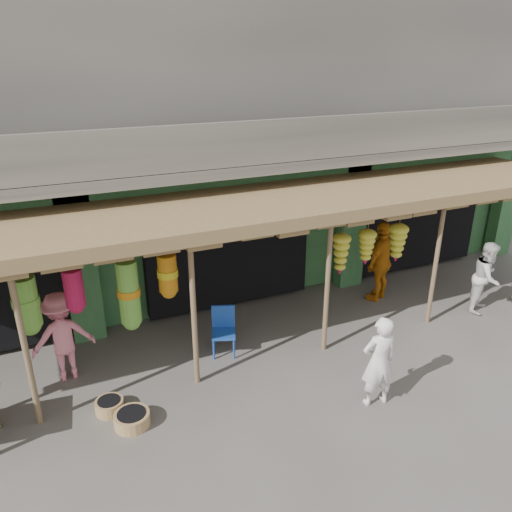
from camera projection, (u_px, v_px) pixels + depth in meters
name	position (u px, v px, depth m)	size (l,w,h in m)	color
ground	(271.00, 355.00, 9.27)	(80.00, 80.00, 0.00)	#514C47
building	(187.00, 134.00, 12.08)	(16.40, 6.80, 7.00)	gray
awning	(244.00, 213.00, 8.88)	(14.00, 2.70, 2.79)	brown
blue_chair	(223.00, 328.00, 9.22)	(0.56, 0.56, 0.91)	#18429F
basket_mid	(132.00, 419.00, 7.52)	(0.54, 0.54, 0.21)	brown
basket_right	(110.00, 406.00, 7.81)	(0.44, 0.44, 0.20)	#926444
person_front	(379.00, 362.00, 7.74)	(0.57, 0.37, 1.56)	white
person_right	(487.00, 277.00, 10.60)	(0.76, 0.59, 1.56)	silver
person_vendor	(381.00, 261.00, 11.03)	(1.08, 0.45, 1.84)	#C66F12
person_shopper	(62.00, 336.00, 8.38)	(1.04, 0.60, 1.61)	pink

